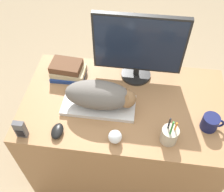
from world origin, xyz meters
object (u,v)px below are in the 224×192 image
keyboard (99,105)px  baseball (115,137)px  phone (20,129)px  book_stack (68,70)px  computer_mouse (57,131)px  pen_cup (169,135)px  monitor (139,47)px  cat (101,95)px  coffee_mug (210,123)px

keyboard → baseball: baseball is taller
baseball → phone: phone is taller
phone → book_stack: (0.13, 0.46, -0.01)m
computer_mouse → pen_cup: (0.58, 0.03, 0.03)m
book_stack → monitor: bearing=6.9°
book_stack → cat: bearing=-41.9°
monitor → pen_cup: size_ratio=2.76×
pen_cup → baseball: size_ratio=2.69×
keyboard → monitor: size_ratio=0.79×
monitor → baseball: bearing=-98.6°
cat → book_stack: cat is taller
monitor → book_stack: (-0.42, -0.05, -0.19)m
computer_mouse → coffee_mug: size_ratio=0.83×
coffee_mug → phone: phone is taller
pen_cup → book_stack: size_ratio=0.89×
monitor → phone: bearing=-137.3°
keyboard → coffee_mug: (0.61, -0.06, 0.03)m
monitor → pen_cup: bearing=-65.8°
coffee_mug → phone: (-0.98, -0.18, 0.01)m
pen_cup → book_stack: pen_cup is taller
monitor → book_stack: 0.47m
monitor → book_stack: bearing=-173.1°
coffee_mug → book_stack: 0.89m
coffee_mug → baseball: coffee_mug is taller
pen_cup → book_stack: (-0.63, 0.39, -0.00)m
computer_mouse → book_stack: book_stack is taller
monitor → baseball: (-0.07, -0.48, -0.20)m
keyboard → cat: bearing=0.0°
computer_mouse → phone: size_ratio=0.88×
baseball → book_stack: 0.56m
monitor → computer_mouse: size_ratio=5.33×
keyboard → book_stack: size_ratio=1.95×
phone → monitor: bearing=42.7°
cat → phone: 0.46m
monitor → coffee_mug: monitor is taller
coffee_mug → cat: bearing=174.1°
monitor → coffee_mug: bearing=-38.8°
cat → coffee_mug: size_ratio=3.30×
cat → book_stack: (-0.25, 0.22, -0.06)m
phone → book_stack: size_ratio=0.52×
computer_mouse → phone: phone is taller
book_stack → coffee_mug: bearing=-18.7°
cat → book_stack: bearing=138.1°
pen_cup → baseball: (-0.27, -0.04, -0.01)m
monitor → computer_mouse: bearing=-128.5°
phone → baseball: bearing=3.7°
cat → baseball: bearing=-63.8°
pen_cup → book_stack: bearing=147.8°
computer_mouse → baseball: baseball is taller
monitor → computer_mouse: 0.65m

